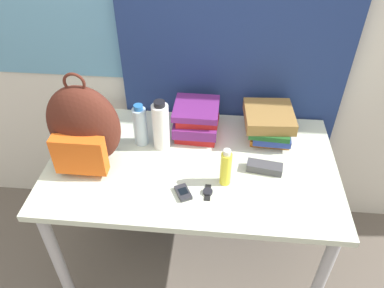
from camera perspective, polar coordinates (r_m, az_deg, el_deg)
wall_back at (r=1.78m, az=1.30°, el=19.92°), size 6.00×0.06×2.50m
curtain_blue at (r=1.72m, az=6.86°, el=19.00°), size 1.07×0.04×2.50m
desk at (r=1.71m, az=0.00°, el=-4.89°), size 1.26×0.74×0.74m
backpack at (r=1.60m, az=-16.20°, el=2.31°), size 0.31×0.21×0.43m
book_stack_left at (r=1.77m, az=0.80°, el=3.87°), size 0.21×0.25×0.15m
book_stack_center at (r=1.78m, az=11.73°, el=3.17°), size 0.23×0.27×0.14m
water_bottle at (r=1.71m, az=-7.89°, el=2.78°), size 0.06×0.06×0.21m
sports_bottle at (r=1.67m, az=-4.77°, el=2.78°), size 0.08×0.08×0.24m
sunscreen_bottle at (r=1.51m, az=5.17°, el=-3.65°), size 0.05×0.05×0.18m
cell_phone at (r=1.51m, az=-1.36°, el=-7.41°), size 0.08×0.10×0.02m
sunglasses_case at (r=1.63m, az=10.98°, el=-3.53°), size 0.16×0.08×0.04m
wristwatch at (r=1.51m, az=2.41°, el=-7.33°), size 0.04×0.09×0.01m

